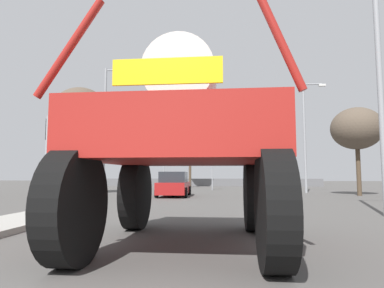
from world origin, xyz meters
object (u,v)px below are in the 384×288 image
(traffic_signal_near_left, at_px, (49,141))
(streetlight_far_left, at_px, (107,123))
(sedan_ahead, at_px, (174,185))
(traffic_signal_near_right, at_px, (274,140))
(traffic_signal_far_right, at_px, (164,158))
(bare_tree_right, at_px, (357,129))
(bare_tree_far_center, at_px, (190,134))
(oversize_sprayer, at_px, (185,145))
(streetlight_far_right, at_px, (306,131))
(bare_tree_left, at_px, (81,110))
(traffic_signal_far_left, at_px, (212,162))

(traffic_signal_near_left, xyz_separation_m, streetlight_far_left, (-1.97, 11.63, 2.57))
(traffic_signal_near_left, bearing_deg, sedan_ahead, 65.95)
(traffic_signal_near_right, bearing_deg, streetlight_far_left, 132.30)
(traffic_signal_far_right, bearing_deg, streetlight_far_left, -118.90)
(bare_tree_right, xyz_separation_m, bare_tree_far_center, (-12.38, 14.12, 1.55))
(oversize_sprayer, xyz_separation_m, traffic_signal_far_right, (-4.70, 23.66, 1.01))
(streetlight_far_right, bearing_deg, traffic_signal_near_right, -108.18)
(traffic_signal_near_right, xyz_separation_m, streetlight_far_left, (-10.58, 11.63, 2.62))
(streetlight_far_left, height_order, streetlight_far_right, streetlight_far_left)
(traffic_signal_near_left, relative_size, bare_tree_right, 0.63)
(bare_tree_left, xyz_separation_m, bare_tree_right, (18.66, 0.19, -1.54))
(traffic_signal_far_right, bearing_deg, oversize_sprayer, -78.75)
(streetlight_far_right, bearing_deg, traffic_signal_far_left, 148.98)
(bare_tree_far_center, bearing_deg, traffic_signal_near_left, -97.15)
(sedan_ahead, relative_size, bare_tree_left, 0.56)
(sedan_ahead, bearing_deg, traffic_signal_far_right, 12.54)
(streetlight_far_left, distance_m, streetlight_far_right, 15.05)
(sedan_ahead, bearing_deg, oversize_sprayer, -171.84)
(sedan_ahead, bearing_deg, streetlight_far_left, 57.76)
(bare_tree_far_center, bearing_deg, sedan_ahead, -87.69)
(traffic_signal_far_left, distance_m, bare_tree_left, 12.31)
(sedan_ahead, bearing_deg, traffic_signal_near_left, 154.62)
(traffic_signal_near_right, distance_m, bare_tree_far_center, 25.06)
(oversize_sprayer, relative_size, bare_tree_far_center, 0.71)
(traffic_signal_far_left, distance_m, streetlight_far_left, 10.13)
(bare_tree_left, relative_size, bare_tree_right, 1.30)
(sedan_ahead, bearing_deg, traffic_signal_near_right, -150.44)
(sedan_ahead, bearing_deg, traffic_signal_far_left, -13.57)
(traffic_signal_near_right, height_order, bare_tree_right, bare_tree_right)
(streetlight_far_left, bearing_deg, streetlight_far_right, 6.36)
(traffic_signal_far_left, bearing_deg, streetlight_far_right, -31.02)
(streetlight_far_right, bearing_deg, traffic_signal_far_right, 159.45)
(streetlight_far_right, distance_m, bare_tree_left, 16.62)
(streetlight_far_right, height_order, bare_tree_far_center, streetlight_far_right)
(bare_tree_left, bearing_deg, streetlight_far_right, 11.82)
(traffic_signal_far_right, height_order, bare_tree_far_center, bare_tree_far_center)
(oversize_sprayer, height_order, traffic_signal_near_left, oversize_sprayer)
(bare_tree_left, height_order, bare_tree_far_center, bare_tree_left)
(oversize_sprayer, bearing_deg, sedan_ahead, 9.73)
(traffic_signal_near_right, distance_m, traffic_signal_far_left, 17.90)
(streetlight_far_right, xyz_separation_m, bare_tree_right, (2.44, -3.21, -0.30))
(traffic_signal_far_left, bearing_deg, bare_tree_right, -38.00)
(traffic_signal_far_left, relative_size, bare_tree_far_center, 0.48)
(oversize_sprayer, distance_m, streetlight_far_left, 19.66)
(traffic_signal_far_left, xyz_separation_m, bare_tree_left, (-8.96, -7.76, 3.33))
(bare_tree_left, distance_m, bare_tree_far_center, 15.62)
(traffic_signal_far_left, xyz_separation_m, bare_tree_far_center, (-2.69, 6.55, 3.34))
(traffic_signal_near_left, bearing_deg, streetlight_far_right, 45.69)
(traffic_signal_far_right, relative_size, bare_tree_far_center, 0.55)
(sedan_ahead, height_order, bare_tree_left, bare_tree_left)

